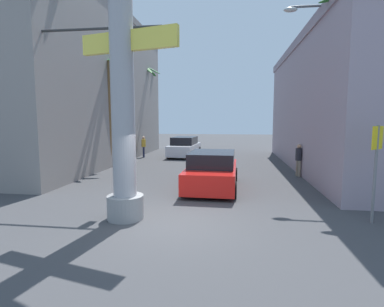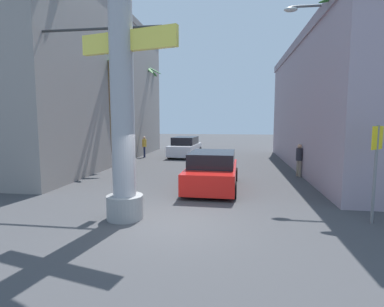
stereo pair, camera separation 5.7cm
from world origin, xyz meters
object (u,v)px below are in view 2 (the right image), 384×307
(palm_tree_far_left, at_px, (144,95))
(pedestrian_mid_right, at_px, (299,158))
(street_lamp, at_px, (332,79))
(palm_tree_near_right, at_px, (349,71))
(palm_tree_near_left, at_px, (32,57))
(crossing_sign, at_px, (376,160))
(pedestrian_far_left, at_px, (144,145))
(traffic_light_mast, at_px, (75,79))
(neon_sign_pole, at_px, (121,43))
(palm_tree_mid_left, at_px, (109,94))
(car_far, at_px, (185,147))
(car_lead, at_px, (212,171))

(palm_tree_far_left, bearing_deg, pedestrian_mid_right, -42.31)
(street_lamp, xyz_separation_m, palm_tree_far_left, (-11.97, 12.93, 0.49))
(palm_tree_near_right, xyz_separation_m, palm_tree_near_left, (-12.28, -1.09, 0.65))
(pedestrian_mid_right, bearing_deg, crossing_sign, -85.36)
(pedestrian_far_left, bearing_deg, crossing_sign, -51.42)
(traffic_light_mast, xyz_separation_m, palm_tree_near_right, (10.40, 1.26, 0.27))
(crossing_sign, height_order, palm_tree_far_left, palm_tree_far_left)
(neon_sign_pole, height_order, palm_tree_mid_left, neon_sign_pole)
(car_far, xyz_separation_m, palm_tree_near_left, (-4.16, -12.19, 4.64))
(neon_sign_pole, bearing_deg, palm_tree_near_right, 28.91)
(neon_sign_pole, distance_m, palm_tree_near_left, 5.73)
(palm_tree_near_right, relative_size, palm_tree_near_left, 0.87)
(neon_sign_pole, distance_m, traffic_light_mast, 4.16)
(palm_tree_near_left, bearing_deg, palm_tree_far_left, 89.98)
(neon_sign_pole, height_order, palm_tree_far_left, neon_sign_pole)
(car_far, relative_size, pedestrian_mid_right, 2.84)
(neon_sign_pole, height_order, palm_tree_near_right, neon_sign_pole)
(street_lamp, height_order, pedestrian_far_left, street_lamp)
(pedestrian_far_left, bearing_deg, car_far, 19.20)
(palm_tree_mid_left, distance_m, pedestrian_far_left, 6.14)
(neon_sign_pole, relative_size, traffic_light_mast, 1.59)
(neon_sign_pole, distance_m, street_lamp, 8.71)
(car_lead, relative_size, pedestrian_far_left, 2.88)
(car_lead, bearing_deg, traffic_light_mast, -163.73)
(traffic_light_mast, bearing_deg, palm_tree_near_left, 174.76)
(street_lamp, relative_size, car_lead, 1.64)
(street_lamp, distance_m, palm_tree_far_left, 17.62)
(palm_tree_mid_left, relative_size, pedestrian_far_left, 4.04)
(palm_tree_near_right, relative_size, palm_tree_far_left, 1.00)
(street_lamp, height_order, palm_tree_mid_left, street_lamp)
(street_lamp, xyz_separation_m, traffic_light_mast, (-10.09, -2.19, -0.12))
(traffic_light_mast, bearing_deg, palm_tree_near_right, 6.92)
(crossing_sign, relative_size, palm_tree_near_left, 0.31)
(palm_tree_near_right, relative_size, palm_tree_mid_left, 1.17)
(car_lead, distance_m, palm_tree_mid_left, 8.91)
(street_lamp, height_order, traffic_light_mast, street_lamp)
(crossing_sign, relative_size, pedestrian_mid_right, 1.65)
(palm_tree_far_left, bearing_deg, palm_tree_near_right, -48.46)
(car_lead, bearing_deg, crossing_sign, -38.11)
(neon_sign_pole, xyz_separation_m, palm_tree_mid_left, (-4.31, 9.12, -0.59))
(traffic_light_mast, bearing_deg, palm_tree_mid_left, 101.88)
(crossing_sign, xyz_separation_m, palm_tree_far_left, (-11.92, 17.36, 3.27))
(palm_tree_mid_left, bearing_deg, crossing_sign, -36.89)
(traffic_light_mast, xyz_separation_m, car_far, (2.28, 12.37, -3.73))
(traffic_light_mast, distance_m, palm_tree_mid_left, 6.43)
(car_lead, distance_m, palm_tree_near_left, 8.61)
(neon_sign_pole, height_order, pedestrian_mid_right, neon_sign_pole)
(palm_tree_mid_left, height_order, pedestrian_mid_right, palm_tree_mid_left)
(palm_tree_mid_left, height_order, pedestrian_far_left, palm_tree_mid_left)
(car_lead, distance_m, palm_tree_near_right, 6.53)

